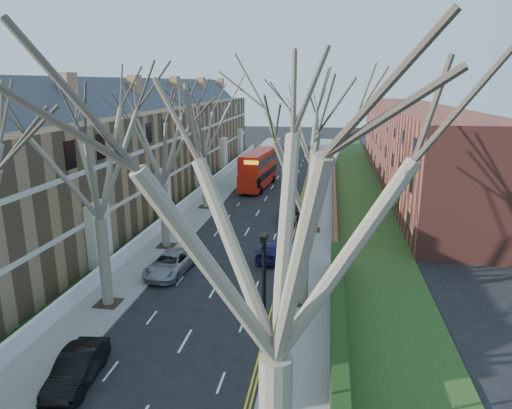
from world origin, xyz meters
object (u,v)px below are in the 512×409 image
at_px(car_left_mid, 77,369).
at_px(car_right_near, 273,250).
at_px(lamp_post, 264,338).
at_px(double_decker_bus, 258,170).

relative_size(car_left_mid, car_right_near, 0.96).
relative_size(lamp_post, car_right_near, 1.81).
height_order(lamp_post, double_decker_bus, lamp_post).
relative_size(double_decker_bus, car_right_near, 2.41).
height_order(car_left_mid, car_right_near, car_left_mid).
bearing_deg(car_left_mid, lamp_post, -22.81).
distance_m(double_decker_bus, car_left_mid, 39.61).
distance_m(lamp_post, double_decker_bus, 42.64).
bearing_deg(lamp_post, double_decker_bus, 99.09).
distance_m(lamp_post, car_left_mid, 9.78).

